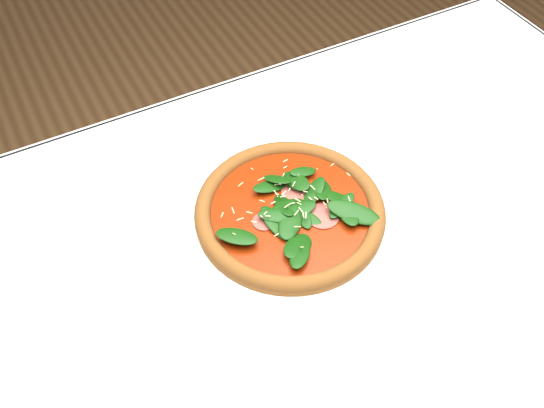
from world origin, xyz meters
TOP-DOWN VIEW (x-y plane):
  - dining_table at (0.00, 0.00)m, footprint 1.21×0.81m
  - plate at (-0.04, 0.08)m, footprint 0.30×0.30m
  - pizza at (-0.04, 0.08)m, footprint 0.34×0.34m
  - saucer_far at (0.33, 0.23)m, footprint 0.15×0.15m

SIDE VIEW (x-z plane):
  - dining_table at x=0.00m, z-range 0.27..1.02m
  - saucer_far at x=0.33m, z-range 0.75..0.76m
  - plate at x=-0.04m, z-range 0.75..0.76m
  - pizza at x=-0.04m, z-range 0.76..0.79m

